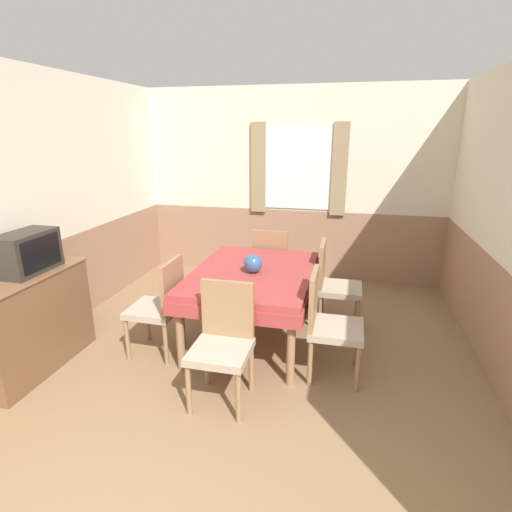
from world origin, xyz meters
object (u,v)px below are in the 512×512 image
(chair_head_near, at_px, (223,339))
(vase, at_px, (253,264))
(dining_table, at_px, (253,281))
(sideboard, at_px, (29,322))
(chair_right_near, at_px, (328,321))
(chair_left_near, at_px, (161,304))
(tv, at_px, (27,252))
(chair_head_window, at_px, (272,263))
(chair_right_far, at_px, (334,282))

(chair_head_near, distance_m, vase, 0.96)
(dining_table, distance_m, sideboard, 2.01)
(chair_right_near, height_order, chair_left_near, same)
(tv, bearing_deg, chair_head_near, -3.36)
(vase, bearing_deg, chair_head_near, -90.95)
(dining_table, height_order, chair_head_near, chair_head_near)
(chair_right_near, xyz_separation_m, chair_head_window, (-0.76, 1.41, 0.00))
(chair_right_near, xyz_separation_m, chair_head_near, (-0.76, -0.49, 0.00))
(chair_right_near, relative_size, chair_right_far, 1.00)
(chair_right_far, distance_m, tv, 2.88)
(dining_table, height_order, chair_right_near, chair_right_near)
(sideboard, relative_size, tv, 2.20)
(chair_right_far, bearing_deg, dining_table, -58.79)
(chair_right_near, xyz_separation_m, chair_left_near, (-1.52, 0.00, 0.00))
(chair_right_near, relative_size, vase, 5.26)
(chair_head_window, distance_m, tv, 2.57)
(dining_table, relative_size, vase, 8.73)
(dining_table, distance_m, chair_left_near, 0.90)
(dining_table, relative_size, chair_right_near, 1.66)
(chair_left_near, height_order, sideboard, chair_left_near)
(chair_head_near, distance_m, sideboard, 1.77)
(dining_table, height_order, chair_right_far, chair_right_far)
(dining_table, height_order, sideboard, sideboard)
(vase, bearing_deg, sideboard, -153.25)
(dining_table, relative_size, tv, 3.03)
(chair_right_near, relative_size, chair_left_near, 1.00)
(dining_table, bearing_deg, chair_left_near, -148.79)
(chair_right_far, height_order, chair_head_near, same)
(chair_head_window, xyz_separation_m, vase, (0.01, -1.00, 0.32))
(tv, relative_size, vase, 2.88)
(chair_left_near, bearing_deg, dining_table, -58.79)
(sideboard, distance_m, vase, 2.03)
(dining_table, distance_m, vase, 0.20)
(chair_head_window, bearing_deg, chair_right_near, -61.73)
(chair_right_far, distance_m, chair_head_window, 0.91)
(chair_right_far, distance_m, sideboard, 2.89)
(chair_left_near, bearing_deg, chair_right_far, -58.79)
(dining_table, relative_size, chair_head_near, 1.66)
(chair_head_window, bearing_deg, chair_right_far, -32.94)
(dining_table, height_order, tv, tv)
(tv, bearing_deg, chair_head_window, 45.92)
(chair_left_near, bearing_deg, chair_right_near, -90.00)
(chair_left_near, distance_m, chair_head_window, 1.61)
(chair_head_window, height_order, tv, tv)
(chair_right_near, bearing_deg, chair_left_near, -90.00)
(tv, bearing_deg, sideboard, -100.15)
(chair_right_near, height_order, sideboard, chair_right_near)
(sideboard, xyz_separation_m, vase, (1.78, 0.90, 0.38))
(sideboard, height_order, tv, tv)
(sideboard, bearing_deg, chair_head_near, -0.18)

